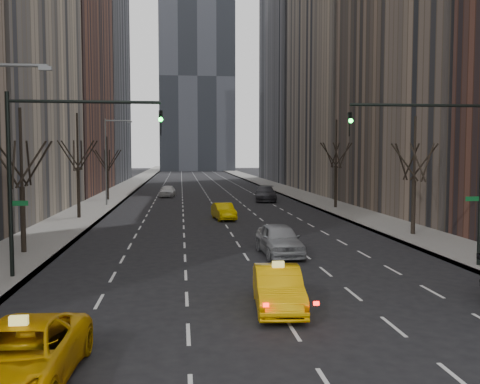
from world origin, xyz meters
name	(u,v)px	position (x,y,z in m)	size (l,w,h in m)	color
sidewalk_left	(122,190)	(-12.25, 70.00, 0.07)	(4.50, 320.00, 0.15)	slate
sidewalk_right	(282,189)	(12.25, 70.00, 0.07)	(4.50, 320.00, 0.15)	slate
bld_left_far	(49,35)	(-21.50, 66.00, 22.00)	(14.00, 28.00, 44.00)	brown
bld_left_deep	(86,27)	(-21.50, 96.00, 30.00)	(14.00, 30.00, 60.00)	slate
bld_right_far	(354,18)	(21.50, 64.00, 25.00)	(14.00, 28.00, 50.00)	tan
bld_right_deep	(305,37)	(21.50, 95.00, 29.00)	(14.00, 30.00, 58.00)	slate
tree_lw_b	(22,187)	(-12.00, 18.00, 3.72)	(3.36, 3.50, 7.82)	black
tree_lw_c	(78,171)	(-12.00, 34.00, 4.04)	(3.36, 3.50, 8.74)	black
tree_lw_d	(107,170)	(-12.00, 52.00, 3.56)	(3.36, 3.50, 7.36)	black
tree_rw_b	(414,181)	(12.00, 22.00, 3.72)	(3.36, 3.50, 7.82)	black
tree_rw_c	(336,169)	(12.00, 40.00, 4.04)	(3.36, 3.50, 8.74)	black
traffic_mast_left	(49,154)	(-9.11, 12.00, 5.49)	(6.69, 0.39, 8.00)	black
traffic_mast_right	(448,154)	(9.11, 12.00, 5.49)	(6.69, 0.39, 8.00)	black
streetlight_far	(109,153)	(-10.84, 45.00, 5.62)	(2.83, 0.22, 9.00)	slate
taxi_suv	(19,356)	(-7.24, 0.73, 0.75)	(2.47, 5.36, 1.49)	#DC9D04
taxi_sedan	(278,288)	(-0.06, 6.30, 0.75)	(1.59, 4.55, 1.50)	#ECA904
silver_sedan_ahead	(279,239)	(1.85, 16.33, 0.85)	(2.02, 5.02, 1.71)	gray
far_taxi	(224,211)	(0.12, 32.41, 0.69)	(1.46, 4.19, 1.38)	#E2BB04
far_suv_grey	(266,194)	(6.40, 49.33, 0.86)	(2.41, 5.92, 1.72)	#323237
far_car_white	(168,191)	(-5.13, 57.02, 0.75)	(1.78, 4.42, 1.50)	white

